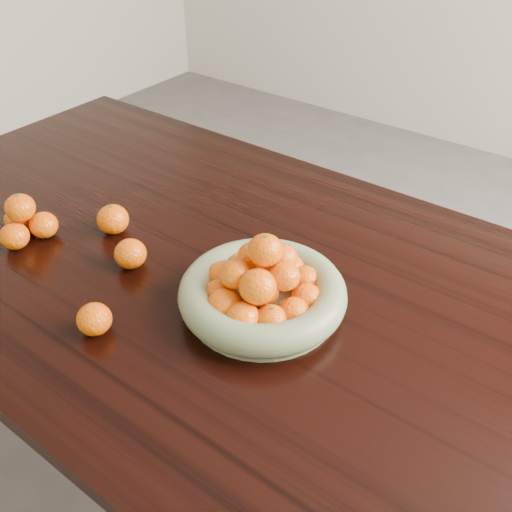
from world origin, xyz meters
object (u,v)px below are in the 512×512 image
Objects in this scene: fruit_bowl at (262,291)px; dining_table at (244,307)px; orange_pyramid at (24,222)px; loose_orange_0 at (113,219)px.

dining_table is at bearing 146.36° from fruit_bowl.
orange_pyramid is 1.79× the size of loose_orange_0.
fruit_bowl is 4.42× the size of loose_orange_0.
dining_table is 0.52m from orange_pyramid.
loose_orange_0 reaches higher than dining_table.
orange_pyramid is 0.19m from loose_orange_0.
fruit_bowl is 2.47× the size of orange_pyramid.
dining_table is at bearing 21.47° from orange_pyramid.
orange_pyramid is at bearing -158.53° from dining_table.
dining_table is 15.65× the size of orange_pyramid.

